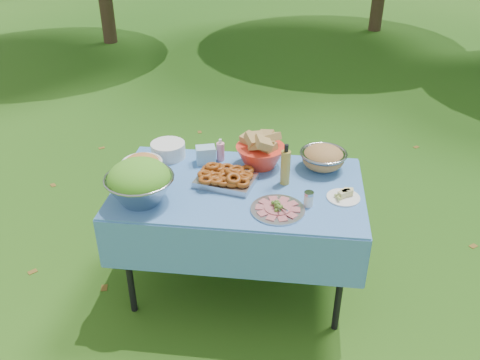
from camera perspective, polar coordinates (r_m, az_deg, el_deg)
name	(u,v)px	position (r m, az deg, el deg)	size (l,w,h in m)	color
ground	(239,283)	(3.46, -0.14, -11.48)	(80.00, 80.00, 0.00)	#0A3B0A
picnic_table	(239,237)	(3.22, -0.15, -6.46)	(1.46, 0.86, 0.76)	#84CBFF
salad_bowl	(139,182)	(2.85, -11.23, -0.23)	(0.38, 0.38, 0.25)	#9A9FA3
pasta_bowl_white	(142,165)	(3.14, -10.94, 1.65)	(0.24, 0.24, 0.14)	white
plate_stack	(168,150)	(3.33, -8.07, 3.36)	(0.22, 0.22, 0.10)	white
wipes_box	(206,155)	(3.24, -3.86, 2.84)	(0.12, 0.09, 0.11)	#99D0EA
sanitizer_bottle	(220,150)	(3.25, -2.21, 3.42)	(0.05, 0.05, 0.15)	pink
bread_bowl	(260,151)	(3.18, 2.30, 3.28)	(0.31, 0.31, 0.21)	red
pasta_bowl_steel	(323,157)	(3.19, 9.33, 2.52)	(0.29, 0.29, 0.15)	#9A9FA3
fried_tray	(226,178)	(3.01, -1.62, 0.25)	(0.34, 0.24, 0.08)	#ACABAF
charcuterie_platter	(278,205)	(2.78, 4.28, -2.83)	(0.30, 0.30, 0.07)	#B3B4BB
oil_bottle	(286,164)	(2.98, 5.13, 1.77)	(0.06, 0.06, 0.26)	#AA9339
cheese_plate	(344,194)	(2.94, 11.57, -1.58)	(0.19, 0.19, 0.05)	white
shaker	(309,199)	(2.83, 7.71, -2.13)	(0.06, 0.06, 0.09)	silver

